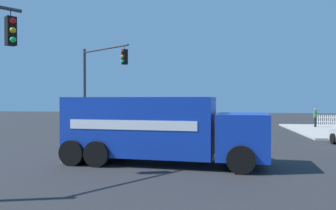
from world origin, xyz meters
name	(u,v)px	position (x,y,z in m)	size (l,w,h in m)	color
ground_plane	(189,158)	(0.00, 0.00, 0.00)	(100.00, 100.00, 0.00)	#2B2B2D
delivery_truck	(158,128)	(1.13, 1.25, 1.42)	(8.16, 3.31, 2.68)	#1438AD
traffic_light_primary	(97,77)	(6.98, -7.23, 4.14)	(4.16, 2.90, 6.24)	#38383D
pedestrian_near_corner	(315,116)	(-9.93, -16.28, 1.09)	(0.38, 0.45, 1.67)	black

